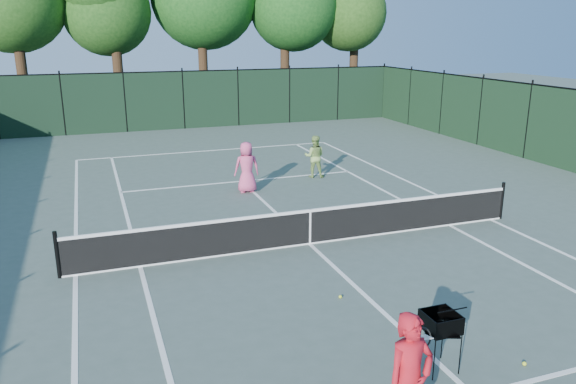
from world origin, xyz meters
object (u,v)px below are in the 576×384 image
object	(u,v)px
loose_ball_near_cart	(524,364)
loose_ball_midcourt	(340,297)
ball_hopper	(441,322)
player_pink	(247,167)
player_green	(314,156)
coach	(410,381)

from	to	relation	value
loose_ball_near_cart	loose_ball_midcourt	bearing A→B (deg)	119.67
ball_hopper	player_pink	bearing A→B (deg)	111.92
player_pink	player_green	bearing A→B (deg)	-154.93
player_pink	loose_ball_midcourt	size ratio (longest dim) A/B	24.53
player_green	loose_ball_near_cart	world-z (taller)	player_green
player_pink	ball_hopper	xyz separation A→B (m)	(0.08, -10.67, -0.02)
ball_hopper	loose_ball_midcourt	bearing A→B (deg)	120.11
player_pink	player_green	world-z (taller)	player_pink
player_green	loose_ball_midcourt	bearing A→B (deg)	95.65
player_pink	loose_ball_near_cart	distance (m)	11.19
player_pink	ball_hopper	bearing A→B (deg)	94.94
player_pink	loose_ball_midcourt	distance (m)	8.01
player_green	loose_ball_near_cart	size ratio (longest dim) A/B	22.32
coach	loose_ball_near_cart	xyz separation A→B (m)	(2.70, 0.87, -0.88)
player_pink	coach	bearing A→B (deg)	88.51
player_pink	ball_hopper	world-z (taller)	player_pink
player_green	ball_hopper	size ratio (longest dim) A/B	1.56
coach	loose_ball_midcourt	size ratio (longest dim) A/B	26.98
coach	ball_hopper	xyz separation A→B (m)	(1.34, 1.27, -0.10)
ball_hopper	player_green	bearing A→B (deg)	98.34
coach	player_green	distance (m)	13.62
player_green	loose_ball_midcourt	xyz separation A→B (m)	(-3.15, -9.02, -0.72)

